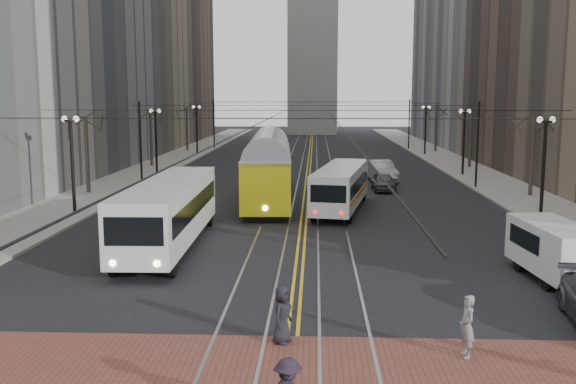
# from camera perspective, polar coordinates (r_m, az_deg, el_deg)

# --- Properties ---
(ground) EXTENTS (260.00, 260.00, 0.00)m
(ground) POSITION_cam_1_polar(r_m,az_deg,el_deg) (20.33, 0.49, -11.70)
(ground) COLOR black
(ground) RESTS_ON ground
(sidewalk_left) EXTENTS (5.00, 140.00, 0.15)m
(sidewalk_left) POSITION_cam_1_polar(r_m,az_deg,el_deg) (66.31, -11.21, 2.36)
(sidewalk_left) COLOR gray
(sidewalk_left) RESTS_ON ground
(sidewalk_right) EXTENTS (5.00, 140.00, 0.15)m
(sidewalk_right) POSITION_cam_1_polar(r_m,az_deg,el_deg) (66.02, 15.02, 2.20)
(sidewalk_right) COLOR gray
(sidewalk_right) RESTS_ON ground
(crosswalk_band) EXTENTS (25.00, 6.00, 0.01)m
(crosswalk_band) POSITION_cam_1_polar(r_m,az_deg,el_deg) (16.64, -0.00, -16.45)
(crosswalk_band) COLOR brown
(crosswalk_band) RESTS_ON ground
(streetcar_rails) EXTENTS (4.80, 130.00, 0.02)m
(streetcar_rails) POSITION_cam_1_polar(r_m,az_deg,el_deg) (64.45, 1.88, 2.28)
(streetcar_rails) COLOR gray
(streetcar_rails) RESTS_ON ground
(centre_lines) EXTENTS (0.42, 130.00, 0.01)m
(centre_lines) POSITION_cam_1_polar(r_m,az_deg,el_deg) (64.45, 1.88, 2.28)
(centre_lines) COLOR gold
(centre_lines) RESTS_ON ground
(building_left_far) EXTENTS (16.00, 20.00, 40.00)m
(building_left_far) POSITION_cam_1_polar(r_m,az_deg,el_deg) (109.04, -11.85, 15.20)
(building_left_far) COLOR brown
(building_left_far) RESTS_ON ground
(building_right_far) EXTENTS (16.00, 20.00, 40.00)m
(building_right_far) POSITION_cam_1_polar(r_m,az_deg,el_deg) (108.74, 16.23, 15.07)
(building_right_far) COLOR slate
(building_right_far) RESTS_ON ground
(lamp_posts) EXTENTS (27.60, 57.20, 5.60)m
(lamp_posts) POSITION_cam_1_polar(r_m,az_deg,el_deg) (48.01, 1.69, 3.48)
(lamp_posts) COLOR black
(lamp_posts) RESTS_ON ground
(street_trees) EXTENTS (31.68, 53.28, 5.60)m
(street_trees) POSITION_cam_1_polar(r_m,az_deg,el_deg) (54.48, 1.78, 4.09)
(street_trees) COLOR #382D23
(street_trees) RESTS_ON ground
(trolley_wires) EXTENTS (25.96, 120.00, 6.60)m
(trolley_wires) POSITION_cam_1_polar(r_m,az_deg,el_deg) (54.00, 1.78, 5.08)
(trolley_wires) COLOR black
(trolley_wires) RESTS_ON ground
(transit_bus) EXTENTS (2.81, 12.49, 3.11)m
(transit_bus) POSITION_cam_1_polar(r_m,az_deg,el_deg) (30.40, -10.52, -1.98)
(transit_bus) COLOR silver
(transit_bus) RESTS_ON ground
(streetcar) EXTENTS (3.63, 15.54, 3.63)m
(streetcar) POSITION_cam_1_polar(r_m,az_deg,el_deg) (42.90, -1.76, 1.56)
(streetcar) COLOR yellow
(streetcar) RESTS_ON ground
(rear_bus) EXTENTS (4.04, 10.69, 2.73)m
(rear_bus) POSITION_cam_1_polar(r_m,az_deg,el_deg) (39.66, 4.75, 0.30)
(rear_bus) COLOR silver
(rear_bus) RESTS_ON ground
(cargo_van) EXTENTS (2.35, 5.12, 2.20)m
(cargo_van) POSITION_cam_1_polar(r_m,az_deg,el_deg) (26.69, 22.61, -4.97)
(cargo_van) COLOR silver
(cargo_van) RESTS_ON ground
(sedan_grey) EXTENTS (1.71, 4.04, 1.36)m
(sedan_grey) POSITION_cam_1_polar(r_m,az_deg,el_deg) (48.49, 8.47, 0.93)
(sedan_grey) COLOR #44474C
(sedan_grey) RESTS_ON ground
(sedan_silver) EXTENTS (2.54, 5.41, 1.72)m
(sedan_silver) POSITION_cam_1_polar(r_m,az_deg,el_deg) (53.77, 8.27, 1.86)
(sedan_silver) COLOR #9C9FA3
(sedan_silver) RESTS_ON ground
(pedestrian_a) EXTENTS (0.79, 0.96, 1.68)m
(pedestrian_a) POSITION_cam_1_polar(r_m,az_deg,el_deg) (18.64, -0.52, -10.83)
(pedestrian_a) COLOR black
(pedestrian_a) RESTS_ON crosswalk_band
(pedestrian_b) EXTENTS (0.48, 0.67, 1.72)m
(pedestrian_b) POSITION_cam_1_polar(r_m,az_deg,el_deg) (18.34, 15.62, -11.42)
(pedestrian_b) COLOR gray
(pedestrian_b) RESTS_ON crosswalk_band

